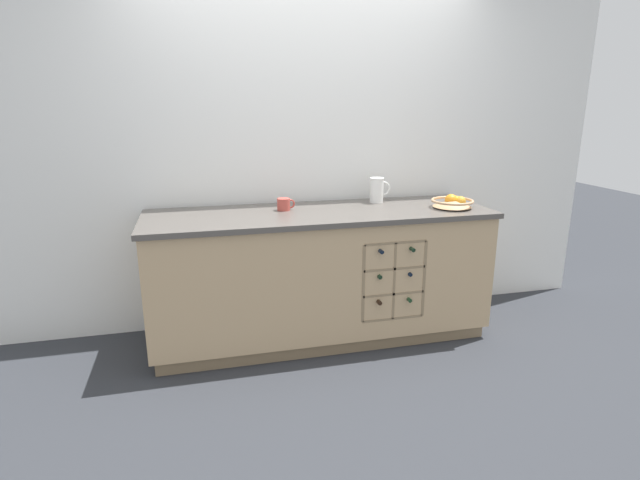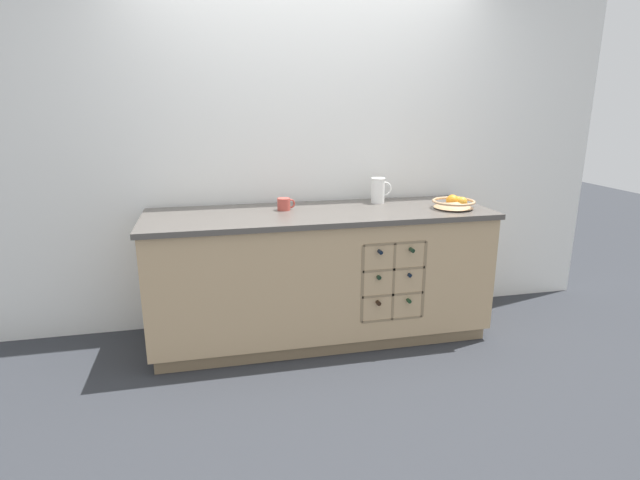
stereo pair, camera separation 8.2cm
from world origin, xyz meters
TOP-DOWN VIEW (x-y plane):
  - ground_plane at (0.00, 0.00)m, footprint 14.00×14.00m
  - back_wall at (0.00, 0.41)m, footprint 4.69×0.06m
  - kitchen_island at (0.00, -0.00)m, footprint 2.33×0.75m
  - fruit_bowl at (0.92, -0.11)m, footprint 0.29×0.29m
  - white_pitcher at (0.48, 0.20)m, footprint 0.16×0.10m
  - ceramic_mug at (-0.23, 0.10)m, footprint 0.12×0.09m

SIDE VIEW (x-z plane):
  - ground_plane at x=0.00m, z-range 0.00..0.00m
  - kitchen_island at x=0.00m, z-range 0.01..0.91m
  - fruit_bowl at x=0.92m, z-range 0.90..1.00m
  - ceramic_mug at x=-0.23m, z-range 0.91..0.99m
  - white_pitcher at x=0.48m, z-range 0.91..1.10m
  - back_wall at x=0.00m, z-range 0.00..2.55m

